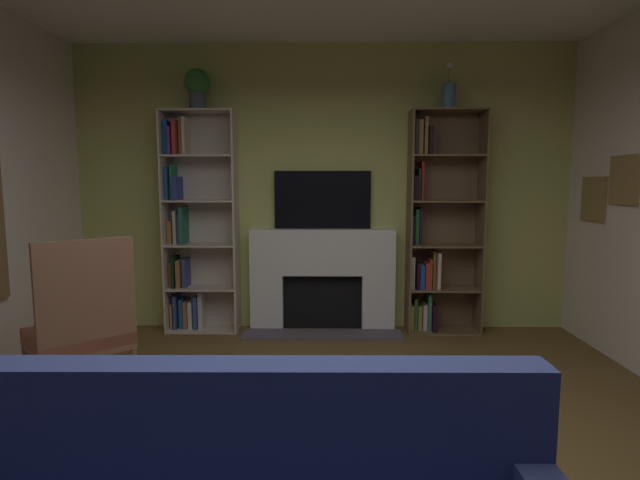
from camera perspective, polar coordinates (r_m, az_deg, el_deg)
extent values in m
cube|color=#BABE64|center=(5.19, 0.31, 5.83)|extent=(5.16, 0.06, 2.90)
cube|color=olive|center=(4.85, 31.39, 5.88)|extent=(0.03, 0.40, 0.41)
cube|color=#9C8943|center=(4.85, 31.29, 5.88)|extent=(0.01, 0.34, 0.35)
cube|color=olive|center=(5.25, 28.76, 4.12)|extent=(0.03, 0.40, 0.41)
cube|color=#91784D|center=(5.25, 28.66, 4.12)|extent=(0.01, 0.34, 0.35)
cube|color=white|center=(5.25, -6.02, -7.01)|extent=(0.33, 0.19, 0.57)
cube|color=white|center=(5.24, 6.60, -7.05)|extent=(0.33, 0.19, 0.57)
cube|color=white|center=(5.11, 0.29, -1.38)|extent=(1.48, 0.19, 0.47)
cube|color=black|center=(5.27, 0.29, -6.92)|extent=(0.81, 0.08, 0.57)
cube|color=#554C5A|center=(5.05, 0.25, -10.74)|extent=(1.58, 0.30, 0.03)
cube|color=black|center=(5.13, 0.30, 4.60)|extent=(0.98, 0.06, 0.59)
cube|color=beige|center=(5.28, -17.16, 1.88)|extent=(0.02, 0.31, 2.22)
cube|color=beige|center=(5.11, -9.55, 1.93)|extent=(0.02, 0.31, 2.22)
cube|color=beige|center=(5.32, -13.04, 2.04)|extent=(0.73, 0.02, 2.22)
cube|color=beige|center=(5.39, -13.09, -9.86)|extent=(0.69, 0.31, 0.02)
cube|color=#A57033|center=(5.47, -16.37, -8.21)|extent=(0.02, 0.19, 0.26)
cube|color=navy|center=(5.44, -15.98, -7.78)|extent=(0.03, 0.21, 0.35)
cube|color=#184F86|center=(5.44, -15.37, -7.98)|extent=(0.04, 0.18, 0.31)
cube|color=#985F3D|center=(5.43, -14.91, -8.11)|extent=(0.04, 0.18, 0.29)
cube|color=beige|center=(5.42, -14.38, -8.18)|extent=(0.04, 0.19, 0.28)
cube|color=#31499A|center=(5.39, -13.82, -7.95)|extent=(0.04, 0.21, 0.33)
cube|color=beige|center=(5.38, -13.30, -7.66)|extent=(0.04, 0.19, 0.39)
cube|color=beige|center=(5.28, -13.22, -5.32)|extent=(0.69, 0.31, 0.02)
cube|color=brown|center=(5.38, -16.44, -3.75)|extent=(0.04, 0.18, 0.25)
cube|color=black|center=(5.34, -16.13, -3.46)|extent=(0.03, 0.23, 0.31)
cube|color=#946134|center=(5.32, -15.59, -3.64)|extent=(0.04, 0.25, 0.28)
cube|color=navy|center=(5.32, -15.01, -3.59)|extent=(0.03, 0.22, 0.29)
cube|color=beige|center=(5.21, -13.35, -0.53)|extent=(0.69, 0.31, 0.02)
cube|color=brown|center=(5.32, -16.56, 0.88)|extent=(0.04, 0.19, 0.23)
cube|color=beige|center=(5.30, -16.01, 1.42)|extent=(0.03, 0.19, 0.33)
cube|color=#613878|center=(5.28, -15.59, 1.26)|extent=(0.03, 0.19, 0.30)
cube|color=#22644F|center=(5.24, -15.27, 1.62)|extent=(0.03, 0.26, 0.38)
cube|color=beige|center=(5.17, -13.49, 4.37)|extent=(0.69, 0.31, 0.02)
cube|color=navy|center=(5.28, -16.86, 6.20)|extent=(0.03, 0.21, 0.33)
cube|color=#1E7156|center=(5.28, -16.36, 6.29)|extent=(0.03, 0.19, 0.34)
cube|color=navy|center=(5.24, -15.92, 5.69)|extent=(0.04, 0.24, 0.23)
cube|color=beige|center=(5.17, -13.62, 9.30)|extent=(0.69, 0.31, 0.02)
cube|color=#175398|center=(5.30, -16.96, 11.05)|extent=(0.04, 0.21, 0.34)
cube|color=#5F307E|center=(5.26, -16.50, 10.76)|extent=(0.03, 0.26, 0.27)
cube|color=#BB2E33|center=(5.25, -16.00, 11.13)|extent=(0.04, 0.25, 0.34)
cube|color=olive|center=(5.27, -15.40, 11.29)|extent=(0.03, 0.18, 0.37)
cube|color=beige|center=(5.24, -15.03, 11.33)|extent=(0.03, 0.23, 0.37)
cube|color=beige|center=(5.21, -13.76, 14.09)|extent=(0.69, 0.31, 0.02)
cube|color=brown|center=(5.08, 10.16, 1.90)|extent=(0.02, 0.32, 2.22)
cube|color=brown|center=(5.24, 17.85, 1.82)|extent=(0.02, 0.32, 2.22)
cube|color=brown|center=(5.30, 13.70, 2.00)|extent=(0.73, 0.02, 2.22)
cube|color=brown|center=(5.36, 13.72, -9.98)|extent=(0.69, 0.32, 0.02)
cube|color=olive|center=(5.27, 10.28, -8.57)|extent=(0.03, 0.25, 0.26)
cube|color=#366F41|center=(5.30, 10.74, -8.14)|extent=(0.03, 0.18, 0.32)
cube|color=olive|center=(5.32, 11.20, -8.55)|extent=(0.04, 0.18, 0.24)
cube|color=beige|center=(5.32, 11.74, -8.46)|extent=(0.04, 0.20, 0.26)
cube|color=#397556|center=(5.31, 12.23, -7.90)|extent=(0.03, 0.22, 0.37)
cube|color=black|center=(5.31, 12.75, -8.49)|extent=(0.04, 0.26, 0.27)
cube|color=brown|center=(5.25, 13.85, -5.41)|extent=(0.69, 0.32, 0.02)
cube|color=beige|center=(5.19, 10.40, -3.57)|extent=(0.04, 0.21, 0.32)
cube|color=black|center=(5.18, 10.95, -3.92)|extent=(0.03, 0.26, 0.26)
cube|color=#1C4596|center=(5.19, 11.39, -4.01)|extent=(0.04, 0.26, 0.25)
cube|color=#B0332A|center=(5.19, 11.94, -3.89)|extent=(0.04, 0.26, 0.27)
cube|color=#B43A25|center=(5.20, 12.30, -3.67)|extent=(0.02, 0.24, 0.30)
cube|color=olive|center=(5.23, 12.71, -3.23)|extent=(0.02, 0.20, 0.37)
cube|color=beige|center=(5.20, 13.19, -3.33)|extent=(0.03, 0.26, 0.37)
cube|color=brown|center=(5.17, 13.99, -0.59)|extent=(0.69, 0.32, 0.02)
cube|color=black|center=(5.12, 10.49, 1.19)|extent=(0.03, 0.22, 0.30)
cube|color=#1F7939|center=(5.15, 10.90, 1.53)|extent=(0.03, 0.18, 0.35)
cube|color=black|center=(5.15, 11.30, 1.61)|extent=(0.03, 0.18, 0.37)
cube|color=brown|center=(5.14, 14.14, 4.33)|extent=(0.69, 0.32, 0.02)
cube|color=black|center=(5.08, 10.67, 5.85)|extent=(0.04, 0.27, 0.24)
cube|color=#262124|center=(5.10, 11.10, 6.23)|extent=(0.02, 0.23, 0.31)
cube|color=#AF231D|center=(5.13, 11.47, 6.63)|extent=(0.02, 0.19, 0.38)
cube|color=brown|center=(5.14, 14.28, 9.29)|extent=(0.69, 0.32, 0.02)
cube|color=black|center=(5.09, 10.77, 11.35)|extent=(0.04, 0.27, 0.33)
cube|color=#905E2D|center=(5.11, 11.23, 11.36)|extent=(0.04, 0.25, 0.33)
cube|color=olive|center=(5.13, 11.83, 11.50)|extent=(0.03, 0.23, 0.36)
cube|color=black|center=(5.14, 12.39, 10.97)|extent=(0.04, 0.22, 0.27)
cube|color=#4D3B65|center=(5.17, 12.77, 10.83)|extent=(0.03, 0.18, 0.25)
cube|color=brown|center=(5.18, 14.43, 14.12)|extent=(0.69, 0.32, 0.02)
cylinder|color=#464F59|center=(5.22, -13.78, 15.11)|extent=(0.16, 0.16, 0.17)
sphere|color=#327532|center=(5.26, -13.84, 17.13)|extent=(0.25, 0.25, 0.25)
cylinder|color=teal|center=(5.20, 14.45, 15.55)|extent=(0.14, 0.14, 0.25)
cylinder|color=#4C7F3F|center=(5.24, 14.53, 17.83)|extent=(0.01, 0.01, 0.17)
sphere|color=silver|center=(5.26, 14.56, 18.76)|extent=(0.05, 0.05, 0.05)
cylinder|color=#4C7F3F|center=(5.25, 14.51, 17.80)|extent=(0.01, 0.01, 0.17)
sphere|color=silver|center=(5.26, 14.54, 18.72)|extent=(0.05, 0.05, 0.05)
cube|color=#36447F|center=(1.88, -8.58, -21.00)|extent=(2.09, 0.18, 0.51)
cylinder|color=brown|center=(3.69, -28.95, -15.15)|extent=(0.04, 0.04, 0.42)
cylinder|color=brown|center=(3.82, -20.41, -13.96)|extent=(0.04, 0.04, 0.42)
cylinder|color=brown|center=(4.21, -30.48, -12.52)|extent=(0.04, 0.04, 0.42)
cylinder|color=brown|center=(4.33, -22.98, -11.60)|extent=(0.04, 0.04, 0.42)
cube|color=brown|center=(3.92, -25.90, -9.79)|extent=(0.86, 0.86, 0.08)
cube|color=brown|center=(3.94, -25.85, -10.63)|extent=(0.86, 0.86, 0.04)
cube|color=brown|center=(3.59, -25.09, -5.83)|extent=(0.50, 0.44, 0.74)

